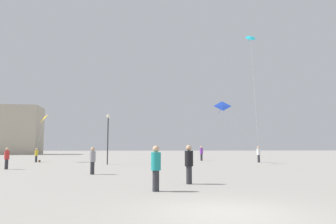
# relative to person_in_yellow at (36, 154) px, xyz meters

# --- Properties ---
(ground_plane) EXTENTS (300.00, 300.00, 0.00)m
(ground_plane) POSITION_rel_person_in_yellow_xyz_m (13.77, -29.49, -0.89)
(ground_plane) COLOR gray
(person_in_yellow) EXTENTS (0.35, 0.35, 1.62)m
(person_in_yellow) POSITION_rel_person_in_yellow_xyz_m (0.00, 0.00, 0.00)
(person_in_yellow) COLOR #2D2D33
(person_in_yellow) RESTS_ON ground_plane
(person_in_black) EXTENTS (0.40, 0.40, 1.82)m
(person_in_black) POSITION_rel_person_in_yellow_xyz_m (13.90, -22.98, 0.11)
(person_in_black) COLOR #2D2D33
(person_in_black) RESTS_ON ground_plane
(person_in_purple) EXTENTS (0.41, 0.41, 1.86)m
(person_in_purple) POSITION_rel_person_in_yellow_xyz_m (19.74, 2.40, 0.13)
(person_in_purple) COLOR #2D2D33
(person_in_purple) RESTS_ON ground_plane
(person_in_white) EXTENTS (0.40, 0.40, 1.84)m
(person_in_white) POSITION_rel_person_in_yellow_xyz_m (25.25, -2.86, 0.12)
(person_in_white) COLOR #2D2D33
(person_in_white) RESTS_ON ground_plane
(person_in_grey) EXTENTS (0.38, 0.38, 1.72)m
(person_in_grey) POSITION_rel_person_in_yellow_xyz_m (8.65, -17.16, 0.06)
(person_in_grey) COLOR #2D2D33
(person_in_grey) RESTS_ON ground_plane
(person_in_teal) EXTENTS (0.39, 0.39, 1.78)m
(person_in_teal) POSITION_rel_person_in_yellow_xyz_m (12.20, -25.28, 0.09)
(person_in_teal) COLOR #2D2D33
(person_in_teal) RESTS_ON ground_plane
(person_in_red) EXTENTS (0.37, 0.37, 1.69)m
(person_in_red) POSITION_rel_person_in_yellow_xyz_m (1.35, -11.80, 0.04)
(person_in_red) COLOR #2D2D33
(person_in_red) RESTS_ON ground_plane
(kite_amber_diamond) EXTENTS (1.27, 1.42, 4.40)m
(kite_amber_diamond) POSITION_rel_person_in_yellow_xyz_m (0.65, 0.33, 4.29)
(kite_amber_diamond) COLOR yellow
(kite_cyan_diamond) EXTENTS (1.35, 1.10, 13.56)m
(kite_cyan_diamond) POSITION_rel_person_in_yellow_xyz_m (24.51, -3.45, 13.41)
(kite_cyan_diamond) COLOR #1EB2C6
(kite_cobalt_delta) EXTENTS (5.47, 2.74, 5.19)m
(kite_cobalt_delta) POSITION_rel_person_in_yellow_xyz_m (20.55, -5.25, 5.12)
(kite_cobalt_delta) COLOR blue
(lamppost_east) EXTENTS (0.36, 0.36, 5.01)m
(lamppost_east) POSITION_rel_person_in_yellow_xyz_m (8.55, -5.53, 2.47)
(lamppost_east) COLOR #2D2D30
(lamppost_east) RESTS_ON ground_plane
(handbag_beside_flyer) EXTENTS (0.30, 0.34, 0.24)m
(handbag_beside_flyer) POSITION_rel_person_in_yellow_xyz_m (0.35, 0.10, -0.77)
(handbag_beside_flyer) COLOR brown
(handbag_beside_flyer) RESTS_ON ground_plane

